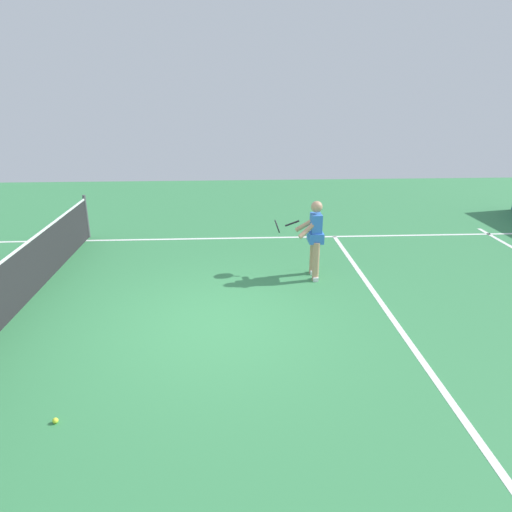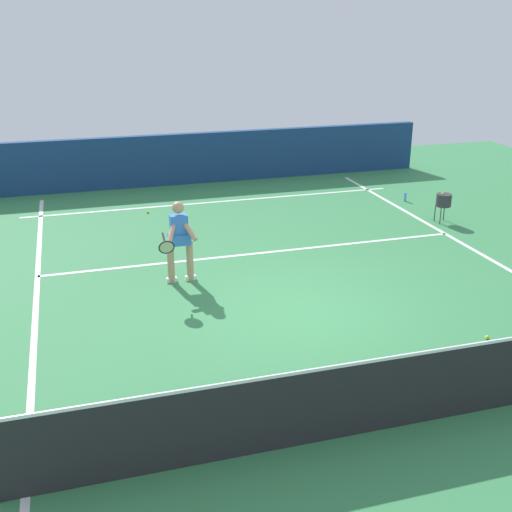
# 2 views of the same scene
# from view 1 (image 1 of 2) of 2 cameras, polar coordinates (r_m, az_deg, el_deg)

# --- Properties ---
(ground_plane) EXTENTS (24.62, 24.62, 0.00)m
(ground_plane) POSITION_cam_1_polar(r_m,az_deg,el_deg) (7.56, -5.15, -8.18)
(ground_plane) COLOR #38844C
(service_line_marking) EXTENTS (8.90, 0.10, 0.01)m
(service_line_marking) POSITION_cam_1_polar(r_m,az_deg,el_deg) (7.99, 16.43, -7.33)
(service_line_marking) COLOR white
(service_line_marking) RESTS_ON ground
(sideline_right_marking) EXTENTS (0.10, 16.94, 0.01)m
(sideline_right_marking) POSITION_cam_1_polar(r_m,az_deg,el_deg) (11.68, -4.47, 2.19)
(sideline_right_marking) COLOR white
(sideline_right_marking) RESTS_ON ground
(tennis_player) EXTENTS (0.78, 0.92, 1.55)m
(tennis_player) POSITION_cam_1_polar(r_m,az_deg,el_deg) (9.08, 7.16, 2.43)
(tennis_player) COLOR tan
(tennis_player) RESTS_ON ground
(tennis_ball_mid) EXTENTS (0.07, 0.07, 0.07)m
(tennis_ball_mid) POSITION_cam_1_polar(r_m,az_deg,el_deg) (5.97, -23.54, -18.14)
(tennis_ball_mid) COLOR #D1E533
(tennis_ball_mid) RESTS_ON ground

